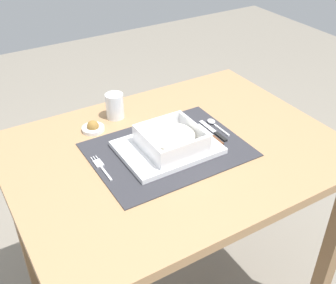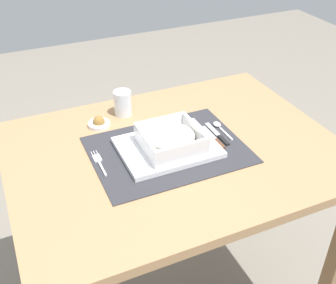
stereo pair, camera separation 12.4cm
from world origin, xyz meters
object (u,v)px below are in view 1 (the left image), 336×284
(bread_knife, at_px, (211,135))
(drinking_glass, at_px, (115,107))
(butter_knife, at_px, (215,132))
(condiment_saucer, at_px, (93,128))
(dining_table, at_px, (174,176))
(spoon, at_px, (213,123))
(fork, at_px, (101,166))
(porridge_bowl, at_px, (171,140))

(bread_knife, bearing_deg, drinking_glass, 124.93)
(butter_knife, bearing_deg, bread_knife, -155.38)
(butter_knife, relative_size, drinking_glass, 1.60)
(drinking_glass, relative_size, condiment_saucer, 1.20)
(dining_table, relative_size, butter_knife, 7.19)
(dining_table, bearing_deg, drinking_glass, 106.33)
(spoon, relative_size, bread_knife, 0.81)
(bread_knife, relative_size, condiment_saucer, 1.87)
(condiment_saucer, bearing_deg, fork, -106.76)
(dining_table, xyz_separation_m, bread_knife, (0.13, -0.01, 0.11))
(butter_knife, distance_m, drinking_glass, 0.34)
(porridge_bowl, xyz_separation_m, condiment_saucer, (-0.15, 0.23, -0.03))
(bread_knife, bearing_deg, spoon, 46.83)
(spoon, xyz_separation_m, butter_knife, (-0.03, -0.04, -0.00))
(butter_knife, bearing_deg, fork, 173.43)
(porridge_bowl, height_order, butter_knife, porridge_bowl)
(spoon, bearing_deg, bread_knife, -131.07)
(butter_knife, relative_size, bread_knife, 1.02)
(dining_table, xyz_separation_m, drinking_glass, (-0.08, 0.26, 0.15))
(condiment_saucer, bearing_deg, butter_knife, -33.68)
(dining_table, xyz_separation_m, butter_knife, (0.15, 0.00, 0.11))
(porridge_bowl, height_order, fork, porridge_bowl)
(bread_knife, bearing_deg, butter_knife, 25.24)
(bread_knife, height_order, condiment_saucer, condiment_saucer)
(spoon, bearing_deg, butter_knife, -121.22)
(fork, height_order, bread_knife, bread_knife)
(fork, relative_size, spoon, 1.17)
(porridge_bowl, relative_size, fork, 1.32)
(bread_knife, distance_m, condiment_saucer, 0.38)
(porridge_bowl, distance_m, fork, 0.22)
(porridge_bowl, distance_m, spoon, 0.21)
(spoon, xyz_separation_m, drinking_glass, (-0.25, 0.21, 0.03))
(condiment_saucer, bearing_deg, drinking_glass, 22.07)
(dining_table, xyz_separation_m, condiment_saucer, (-0.17, 0.22, 0.12))
(porridge_bowl, xyz_separation_m, butter_knife, (0.17, 0.02, -0.04))
(bread_knife, bearing_deg, porridge_bowl, 179.04)
(dining_table, bearing_deg, porridge_bowl, -146.32)
(dining_table, xyz_separation_m, fork, (-0.23, 0.02, 0.11))
(dining_table, height_order, condiment_saucer, condiment_saucer)
(spoon, distance_m, condiment_saucer, 0.39)
(spoon, distance_m, drinking_glass, 0.33)
(porridge_bowl, relative_size, spoon, 1.54)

